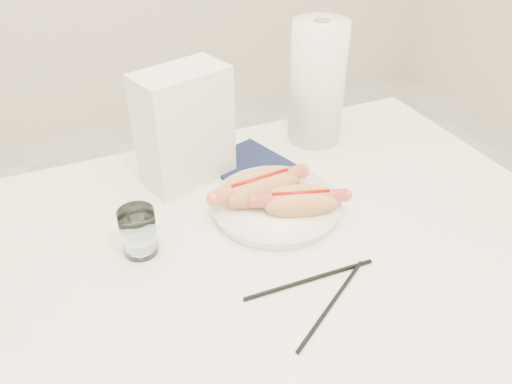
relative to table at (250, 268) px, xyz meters
name	(u,v)px	position (x,y,z in m)	size (l,w,h in m)	color
table	(250,268)	(0.00, 0.00, 0.00)	(1.20, 0.80, 0.75)	white
plate	(276,206)	(0.08, 0.07, 0.07)	(0.24, 0.24, 0.02)	white
hotdog_left	(260,188)	(0.06, 0.09, 0.10)	(0.19, 0.09, 0.05)	tan
hotdog_right	(300,201)	(0.11, 0.03, 0.10)	(0.17, 0.10, 0.05)	tan
water_glass	(138,232)	(-0.18, 0.06, 0.10)	(0.06, 0.06, 0.09)	white
chopstick_near	(332,303)	(0.06, -0.18, 0.06)	(0.01, 0.01, 0.22)	black
chopstick_far	(310,279)	(0.05, -0.12, 0.06)	(0.01, 0.01, 0.23)	black
napkin_box	(184,127)	(-0.03, 0.25, 0.18)	(0.18, 0.10, 0.24)	silver
navy_napkin	(247,164)	(0.09, 0.24, 0.06)	(0.15, 0.15, 0.01)	#101835
paper_towel_roll	(317,83)	(0.29, 0.29, 0.20)	(0.12, 0.12, 0.28)	white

